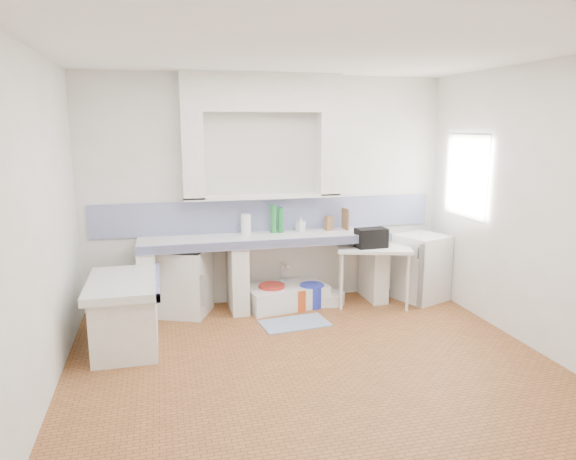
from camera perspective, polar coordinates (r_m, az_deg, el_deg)
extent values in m
plane|color=#96592D|center=(5.02, 2.82, -14.65)|extent=(4.50, 4.50, 0.00)
plane|color=white|center=(4.55, 3.18, 18.94)|extent=(4.50, 4.50, 0.00)
plane|color=white|center=(6.50, -2.11, 4.27)|extent=(4.50, 0.00, 4.50)
plane|color=white|center=(2.78, 15.05, -5.72)|extent=(4.50, 0.00, 4.50)
plane|color=white|center=(4.49, -25.69, -0.02)|extent=(0.00, 4.50, 4.50)
plane|color=white|center=(5.65, 25.42, 2.12)|extent=(0.00, 4.50, 4.50)
cube|color=white|center=(6.32, -2.87, 14.74)|extent=(1.90, 0.25, 0.45)
cube|color=#3D2213|center=(6.69, 20.28, 5.51)|extent=(0.35, 0.86, 1.06)
cube|color=white|center=(6.58, 19.44, 8.80)|extent=(0.01, 0.84, 0.24)
cube|color=white|center=(6.28, -2.41, -0.97)|extent=(3.00, 0.60, 0.08)
cube|color=navy|center=(6.01, -1.88, -1.53)|extent=(3.00, 0.04, 0.10)
cube|color=white|center=(6.28, -15.06, -5.61)|extent=(0.20, 0.55, 0.82)
cube|color=white|center=(6.33, -5.50, -5.11)|extent=(0.20, 0.55, 0.82)
cube|color=white|center=(6.80, 9.30, -4.07)|extent=(0.20, 0.55, 0.82)
cube|color=white|center=(5.45, -17.45, -5.58)|extent=(0.70, 1.10, 0.08)
cube|color=white|center=(5.56, -17.23, -9.04)|extent=(0.60, 1.00, 0.62)
cube|color=navy|center=(5.44, -13.97, -5.43)|extent=(0.04, 1.10, 0.10)
cube|color=navy|center=(6.53, -2.07, 1.65)|extent=(4.27, 0.03, 0.40)
cube|color=white|center=(6.31, -11.25, -5.54)|extent=(0.71, 0.71, 0.78)
cube|color=white|center=(6.51, -0.21, -7.31)|extent=(1.05, 0.69, 0.23)
cube|color=white|center=(6.57, 9.24, -4.98)|extent=(0.99, 0.73, 0.04)
cube|color=white|center=(6.91, 14.31, -3.95)|extent=(0.71, 0.71, 0.84)
cylinder|color=red|center=(6.43, -1.77, -7.24)|extent=(0.36, 0.36, 0.30)
cylinder|color=#D64F1B|center=(6.43, 1.01, -7.43)|extent=(0.34, 0.34, 0.26)
cylinder|color=#2333C4|center=(6.51, 2.61, -7.10)|extent=(0.36, 0.36, 0.28)
cylinder|color=white|center=(6.64, 4.64, -7.40)|extent=(0.38, 0.38, 0.14)
cylinder|color=silver|center=(6.60, -2.39, -6.90)|extent=(0.08, 0.08, 0.27)
cylinder|color=silver|center=(6.66, -0.67, -6.63)|extent=(0.10, 0.10, 0.29)
cube|color=black|center=(6.42, 9.04, -0.85)|extent=(0.38, 0.23, 0.23)
cylinder|color=#1D7630|center=(6.41, -1.61, 1.23)|extent=(0.09, 0.09, 0.35)
cylinder|color=#1D7630|center=(6.43, -0.83, 1.09)|extent=(0.08, 0.08, 0.31)
cube|color=brown|center=(6.60, 4.44, 0.75)|extent=(0.11, 0.10, 0.18)
cube|color=brown|center=(6.67, 6.25, 1.22)|extent=(0.03, 0.20, 0.27)
cylinder|color=white|center=(6.35, -4.63, 0.65)|extent=(0.14, 0.14, 0.25)
imported|color=white|center=(6.50, 1.38, 0.69)|extent=(0.11, 0.12, 0.19)
cube|color=#3C5A8A|center=(5.99, 0.74, -10.13)|extent=(0.80, 0.52, 0.01)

